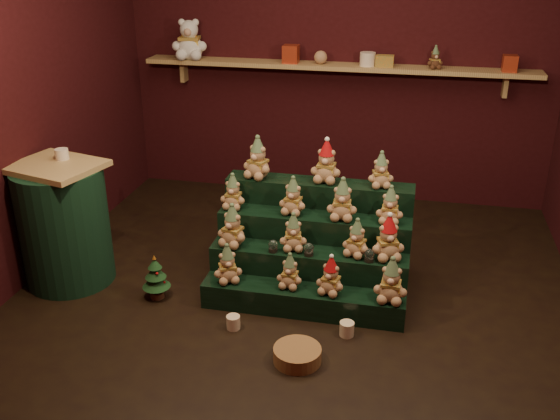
% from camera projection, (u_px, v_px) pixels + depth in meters
% --- Properties ---
extents(ground, '(4.00, 4.00, 0.00)m').
position_uv_depth(ground, '(295.00, 294.00, 4.54)').
color(ground, black).
rests_on(ground, ground).
extents(back_wall, '(4.00, 0.10, 2.80)m').
position_uv_depth(back_wall, '(339.00, 52.00, 5.81)').
color(back_wall, black).
rests_on(back_wall, ground).
extents(front_wall, '(4.00, 0.10, 2.80)m').
position_uv_depth(front_wall, '(186.00, 251.00, 2.14)').
color(front_wall, black).
rests_on(front_wall, ground).
extents(left_wall, '(0.10, 4.00, 2.80)m').
position_uv_depth(left_wall, '(11.00, 90.00, 4.37)').
color(left_wall, black).
rests_on(left_wall, ground).
extents(back_shelf, '(3.60, 0.26, 0.24)m').
position_uv_depth(back_shelf, '(336.00, 67.00, 5.69)').
color(back_shelf, tan).
rests_on(back_shelf, ground).
extents(riser_tier_front, '(1.40, 0.22, 0.18)m').
position_uv_depth(riser_tier_front, '(302.00, 300.00, 4.29)').
color(riser_tier_front, black).
rests_on(riser_tier_front, ground).
extents(riser_tier_midfront, '(1.40, 0.22, 0.36)m').
position_uv_depth(riser_tier_midfront, '(308.00, 274.00, 4.45)').
color(riser_tier_midfront, black).
rests_on(riser_tier_midfront, ground).
extents(riser_tier_midback, '(1.40, 0.22, 0.54)m').
position_uv_depth(riser_tier_midback, '(313.00, 249.00, 4.61)').
color(riser_tier_midback, black).
rests_on(riser_tier_midback, ground).
extents(riser_tier_back, '(1.40, 0.22, 0.72)m').
position_uv_depth(riser_tier_back, '(318.00, 225.00, 4.77)').
color(riser_tier_back, black).
rests_on(riser_tier_back, ground).
extents(teddy_0, '(0.26, 0.25, 0.28)m').
position_uv_depth(teddy_0, '(227.00, 263.00, 4.30)').
color(teddy_0, tan).
rests_on(teddy_0, riser_tier_front).
extents(teddy_1, '(0.19, 0.17, 0.25)m').
position_uv_depth(teddy_1, '(290.00, 271.00, 4.24)').
color(teddy_1, tan).
rests_on(teddy_1, riser_tier_front).
extents(teddy_2, '(0.23, 0.21, 0.27)m').
position_uv_depth(teddy_2, '(331.00, 276.00, 4.16)').
color(teddy_2, tan).
rests_on(teddy_2, riser_tier_front).
extents(teddy_3, '(0.23, 0.21, 0.31)m').
position_uv_depth(teddy_3, '(391.00, 280.00, 4.06)').
color(teddy_3, tan).
rests_on(teddy_3, riser_tier_front).
extents(teddy_4, '(0.26, 0.25, 0.31)m').
position_uv_depth(teddy_4, '(233.00, 226.00, 4.41)').
color(teddy_4, tan).
rests_on(teddy_4, riser_tier_midfront).
extents(teddy_5, '(0.22, 0.21, 0.27)m').
position_uv_depth(teddy_5, '(293.00, 232.00, 4.36)').
color(teddy_5, tan).
rests_on(teddy_5, riser_tier_midfront).
extents(teddy_6, '(0.24, 0.23, 0.27)m').
position_uv_depth(teddy_6, '(357.00, 238.00, 4.27)').
color(teddy_6, tan).
rests_on(teddy_6, riser_tier_midfront).
extents(teddy_7, '(0.28, 0.26, 0.31)m').
position_uv_depth(teddy_7, '(388.00, 238.00, 4.22)').
color(teddy_7, tan).
rests_on(teddy_7, riser_tier_midfront).
extents(teddy_8, '(0.19, 0.17, 0.26)m').
position_uv_depth(teddy_8, '(233.00, 192.00, 4.58)').
color(teddy_8, tan).
rests_on(teddy_8, riser_tier_midback).
extents(teddy_9, '(0.22, 0.20, 0.28)m').
position_uv_depth(teddy_9, '(293.00, 196.00, 4.48)').
color(teddy_9, tan).
rests_on(teddy_9, riser_tier_midback).
extents(teddy_10, '(0.22, 0.20, 0.30)m').
position_uv_depth(teddy_10, '(342.00, 199.00, 4.39)').
color(teddy_10, tan).
rests_on(teddy_10, riser_tier_midback).
extents(teddy_11, '(0.19, 0.18, 0.27)m').
position_uv_depth(teddy_11, '(390.00, 205.00, 4.34)').
color(teddy_11, tan).
rests_on(teddy_11, riser_tier_midback).
extents(teddy_12, '(0.28, 0.26, 0.31)m').
position_uv_depth(teddy_12, '(258.00, 158.00, 4.64)').
color(teddy_12, tan).
rests_on(teddy_12, riser_tier_back).
extents(teddy_13, '(0.24, 0.22, 0.31)m').
position_uv_depth(teddy_13, '(326.00, 162.00, 4.56)').
color(teddy_13, tan).
rests_on(teddy_13, riser_tier_back).
extents(teddy_14, '(0.22, 0.21, 0.26)m').
position_uv_depth(teddy_14, '(381.00, 170.00, 4.48)').
color(teddy_14, tan).
rests_on(teddy_14, riser_tier_back).
extents(snow_globe_a, '(0.07, 0.07, 0.09)m').
position_uv_depth(snow_globe_a, '(273.00, 246.00, 4.36)').
color(snow_globe_a, black).
rests_on(snow_globe_a, riser_tier_midfront).
extents(snow_globe_b, '(0.07, 0.07, 0.09)m').
position_uv_depth(snow_globe_b, '(309.00, 249.00, 4.31)').
color(snow_globe_b, black).
rests_on(snow_globe_b, riser_tier_midfront).
extents(snow_globe_c, '(0.07, 0.07, 0.09)m').
position_uv_depth(snow_globe_c, '(369.00, 255.00, 4.22)').
color(snow_globe_c, black).
rests_on(snow_globe_c, riser_tier_midfront).
extents(side_table, '(0.71, 0.64, 0.93)m').
position_uv_depth(side_table, '(64.00, 224.00, 4.56)').
color(side_table, tan).
rests_on(side_table, ground).
extents(table_ornament, '(0.10, 0.10, 0.08)m').
position_uv_depth(table_ornament, '(62.00, 154.00, 4.45)').
color(table_ornament, beige).
rests_on(table_ornament, side_table).
extents(mini_christmas_tree, '(0.20, 0.20, 0.34)m').
position_uv_depth(mini_christmas_tree, '(156.00, 277.00, 4.43)').
color(mini_christmas_tree, '#482819').
rests_on(mini_christmas_tree, ground).
extents(mug_left, '(0.09, 0.09, 0.09)m').
position_uv_depth(mug_left, '(233.00, 322.00, 4.13)').
color(mug_left, beige).
rests_on(mug_left, ground).
extents(mug_right, '(0.10, 0.10, 0.10)m').
position_uv_depth(mug_right, '(347.00, 329.00, 4.05)').
color(mug_right, beige).
rests_on(mug_right, ground).
extents(wicker_basket, '(0.37, 0.37, 0.09)m').
position_uv_depth(wicker_basket, '(297.00, 355.00, 3.81)').
color(wicker_basket, '#9E733F').
rests_on(wicker_basket, ground).
extents(white_bear, '(0.38, 0.35, 0.46)m').
position_uv_depth(white_bear, '(189.00, 34.00, 5.83)').
color(white_bear, white).
rests_on(white_bear, back_shelf).
extents(brown_bear, '(0.17, 0.16, 0.19)m').
position_uv_depth(brown_bear, '(435.00, 58.00, 5.44)').
color(brown_bear, '#522A1B').
rests_on(brown_bear, back_shelf).
extents(gift_tin_red_a, '(0.14, 0.14, 0.16)m').
position_uv_depth(gift_tin_red_a, '(291.00, 54.00, 5.71)').
color(gift_tin_red_a, '#AA331A').
rests_on(gift_tin_red_a, back_shelf).
extents(gift_tin_cream, '(0.14, 0.14, 0.12)m').
position_uv_depth(gift_tin_cream, '(368.00, 59.00, 5.58)').
color(gift_tin_cream, beige).
rests_on(gift_tin_cream, back_shelf).
extents(gift_tin_red_b, '(0.12, 0.12, 0.14)m').
position_uv_depth(gift_tin_red_b, '(510.00, 63.00, 5.34)').
color(gift_tin_red_b, '#AA331A').
rests_on(gift_tin_red_b, back_shelf).
extents(shelf_plush_ball, '(0.12, 0.12, 0.12)m').
position_uv_depth(shelf_plush_ball, '(321.00, 57.00, 5.66)').
color(shelf_plush_ball, tan).
rests_on(shelf_plush_ball, back_shelf).
extents(scarf_gift_box, '(0.16, 0.10, 0.10)m').
position_uv_depth(scarf_gift_box, '(385.00, 61.00, 5.55)').
color(scarf_gift_box, orange).
rests_on(scarf_gift_box, back_shelf).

